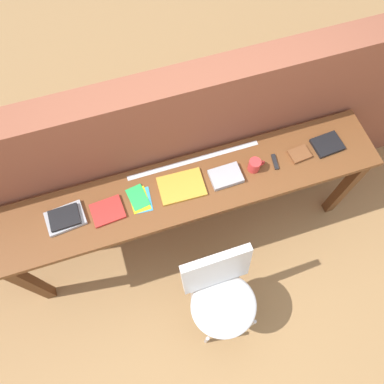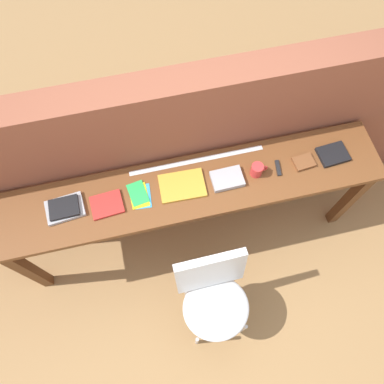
% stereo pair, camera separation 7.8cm
% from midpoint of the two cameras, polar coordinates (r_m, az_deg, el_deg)
% --- Properties ---
extents(ground_plane, '(40.00, 40.00, 0.00)m').
position_cam_midpoint_polar(ground_plane, '(3.09, 0.70, -11.01)').
color(ground_plane, '#9E7547').
extents(brick_wall_back, '(6.00, 0.20, 1.48)m').
position_cam_midpoint_polar(brick_wall_back, '(2.63, -3.45, 5.91)').
color(brick_wall_back, brown).
rests_on(brick_wall_back, ground).
extents(sideboard, '(2.50, 0.44, 0.88)m').
position_cam_midpoint_polar(sideboard, '(2.47, -1.26, -0.55)').
color(sideboard, brown).
rests_on(sideboard, ground).
extents(chair_white_moulded, '(0.45, 0.46, 0.89)m').
position_cam_midpoint_polar(chair_white_moulded, '(2.51, 3.51, -15.20)').
color(chair_white_moulded, silver).
rests_on(chair_white_moulded, ground).
extents(book_stack_leftmost, '(0.24, 0.18, 0.05)m').
position_cam_midpoint_polar(book_stack_leftmost, '(2.38, -19.67, -3.79)').
color(book_stack_leftmost, '#9E9EA3').
rests_on(book_stack_leftmost, sideboard).
extents(magazine_cycling, '(0.20, 0.17, 0.02)m').
position_cam_midpoint_polar(magazine_cycling, '(2.34, -13.68, -2.89)').
color(magazine_cycling, red).
rests_on(magazine_cycling, sideboard).
extents(pamphlet_pile_colourful, '(0.15, 0.20, 0.01)m').
position_cam_midpoint_polar(pamphlet_pile_colourful, '(2.33, -8.91, -1.10)').
color(pamphlet_pile_colourful, '#3399D8').
rests_on(pamphlet_pile_colourful, sideboard).
extents(book_open_centre, '(0.29, 0.21, 0.02)m').
position_cam_midpoint_polar(book_open_centre, '(2.34, -2.56, 0.82)').
color(book_open_centre, gold).
rests_on(book_open_centre, sideboard).
extents(book_grey_hardcover, '(0.20, 0.15, 0.03)m').
position_cam_midpoint_polar(book_grey_hardcover, '(2.36, 4.22, 2.37)').
color(book_grey_hardcover, '#9E9EA3').
rests_on(book_grey_hardcover, sideboard).
extents(mug, '(0.11, 0.08, 0.09)m').
position_cam_midpoint_polar(mug, '(2.39, 8.62, 4.04)').
color(mug, red).
rests_on(mug, sideboard).
extents(multitool_folded, '(0.04, 0.11, 0.02)m').
position_cam_midpoint_polar(multitool_folded, '(2.47, 11.63, 4.49)').
color(multitool_folded, black).
rests_on(multitool_folded, sideboard).
extents(leather_journal_brown, '(0.14, 0.11, 0.02)m').
position_cam_midpoint_polar(leather_journal_brown, '(2.53, 15.22, 5.54)').
color(leather_journal_brown, brown).
rests_on(leather_journal_brown, sideboard).
extents(book_repair_rightmost, '(0.20, 0.16, 0.02)m').
position_cam_midpoint_polar(book_repair_rightmost, '(2.62, 19.11, 6.83)').
color(book_repair_rightmost, black).
rests_on(book_repair_rightmost, sideboard).
extents(ruler_metal_back_edge, '(0.88, 0.03, 0.00)m').
position_cam_midpoint_polar(ruler_metal_back_edge, '(2.43, -0.64, 4.83)').
color(ruler_metal_back_edge, silver).
rests_on(ruler_metal_back_edge, sideboard).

